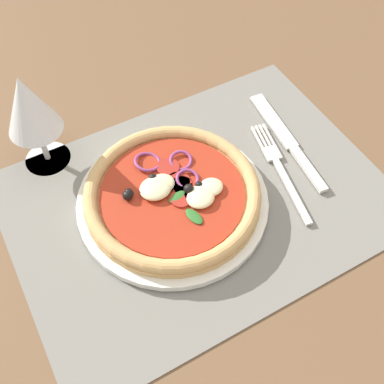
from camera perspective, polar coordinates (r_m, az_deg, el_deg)
name	(u,v)px	position (r cm, az deg, el deg)	size (l,w,h in cm)	color
ground_plane	(199,205)	(64.46, 0.80, -1.56)	(190.00, 140.00, 2.40)	brown
placemat	(199,199)	(63.31, 0.81, -0.85)	(49.06, 35.76, 0.40)	slate
plate	(173,201)	(62.25, -2.33, -1.11)	(25.03, 25.03, 1.10)	silver
pizza	(173,194)	(60.92, -2.35, -0.19)	(22.88, 22.88, 2.64)	tan
fork	(278,166)	(67.28, 10.34, 3.12)	(5.23, 17.92, 0.44)	silver
knife	(287,139)	(70.77, 11.30, 6.28)	(3.86, 20.06, 0.62)	silver
wine_glass	(29,108)	(63.72, -19.03, 9.54)	(7.20, 7.20, 14.90)	silver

